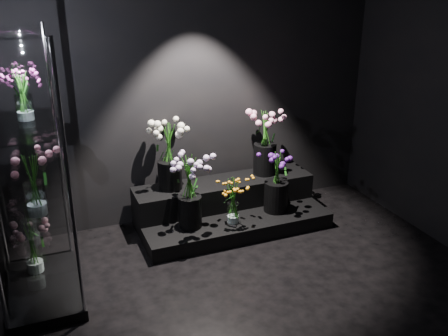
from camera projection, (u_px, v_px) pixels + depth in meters
floor at (282, 317)px, 3.88m from camera, size 4.00×4.00×0.00m
wall_back at (195, 87)px, 5.08m from camera, size 4.00×0.00×4.00m
display_riser at (228, 207)px, 5.28m from camera, size 1.93×0.86×0.43m
display_case at (26, 176)px, 3.75m from camera, size 0.58×0.97×2.14m
bouquet_orange_bells at (233, 199)px, 4.89m from camera, size 0.34×0.34×0.48m
bouquet_lilac at (189, 186)px, 4.76m from camera, size 0.48×0.48×0.73m
bouquet_purple at (277, 179)px, 5.11m from camera, size 0.41×0.41×0.64m
bouquet_cream_roses at (169, 151)px, 4.96m from camera, size 0.51×0.51×0.68m
bouquet_pink_roses at (265, 137)px, 5.33m from camera, size 0.40×0.40×0.72m
bouquet_case_pink at (34, 183)px, 3.59m from camera, size 0.35×0.35×0.48m
bouquet_case_magenta at (23, 94)px, 3.66m from camera, size 0.25×0.25×0.39m
bouquet_case_base_pink at (32, 245)px, 4.20m from camera, size 0.33×0.33×0.48m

